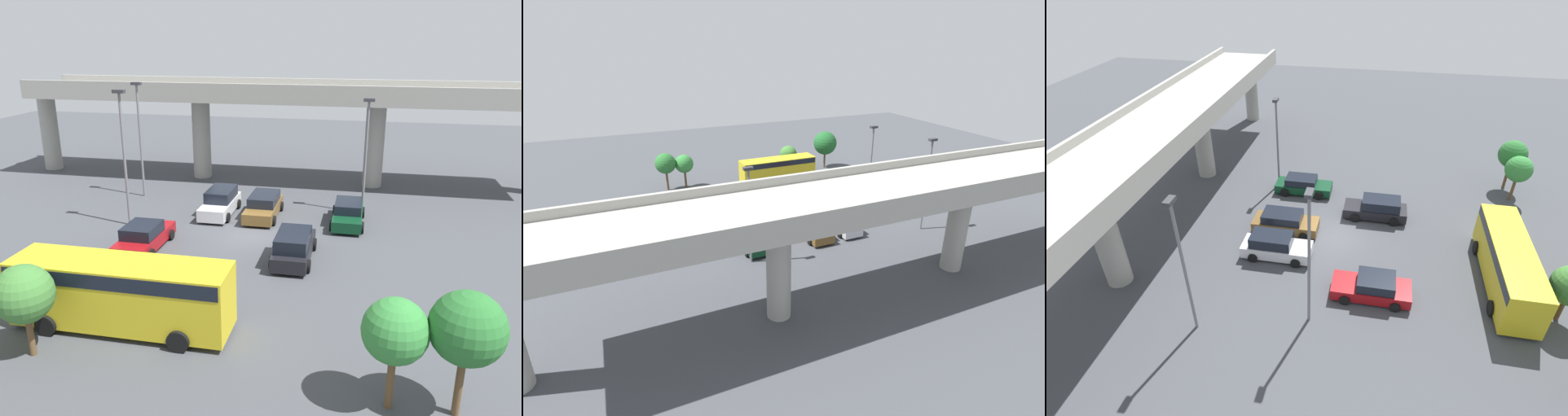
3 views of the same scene
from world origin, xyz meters
TOP-DOWN VIEW (x-y plane):
  - ground_plane at (0.00, 0.00)m, footprint 90.39×90.39m
  - highway_overpass at (0.00, 12.28)m, footprint 42.92×6.07m
  - parked_car_0 at (-5.35, -2.96)m, footprint 2.14×4.59m
  - parked_car_1 at (-2.85, 3.49)m, footprint 2.00×4.55m
  - parked_car_2 at (0.04, 3.54)m, footprint 2.10×4.64m
  - parked_car_3 at (2.92, -2.85)m, footprint 2.05×4.61m
  - parked_car_4 at (5.45, 3.29)m, footprint 2.02×4.56m
  - shuttle_bus at (-2.80, -10.69)m, footprint 8.77×2.54m
  - lamp_post_near_aisle at (-7.80, 0.33)m, footprint 0.70×0.35m
  - lamp_post_mid_lot at (-9.44, 6.19)m, footprint 0.70×0.35m
  - lamp_post_by_overpass at (6.30, 5.54)m, footprint 0.70×0.35m
  - tree_front_centre at (-5.24, -13.08)m, footprint 2.14×2.14m
  - tree_front_right at (7.45, -13.30)m, footprint 2.04×2.04m
  - tree_front_far_right at (9.46, -13.22)m, footprint 2.25×2.25m

SIDE VIEW (x-z plane):
  - ground_plane at x=0.00m, z-range 0.00..0.00m
  - parked_car_0 at x=-5.35m, z-range -0.06..1.40m
  - parked_car_4 at x=5.45m, z-range -0.02..1.39m
  - parked_car_2 at x=0.04m, z-range -0.02..1.45m
  - parked_car_3 at x=2.92m, z-range -0.03..1.59m
  - parked_car_1 at x=-2.85m, z-range -0.04..1.61m
  - shuttle_bus at x=-2.80m, z-range 0.27..3.14m
  - tree_front_centre at x=-5.24m, z-range 0.70..4.27m
  - tree_front_right at x=7.45m, z-range 0.85..4.63m
  - tree_front_far_right at x=9.46m, z-range 0.94..5.13m
  - lamp_post_by_overpass at x=6.30m, z-range 0.68..8.18m
  - lamp_post_mid_lot at x=-9.44m, z-range 0.69..8.86m
  - lamp_post_near_aisle at x=-7.80m, z-range 0.69..8.94m
  - highway_overpass at x=0.00m, z-range 2.30..10.20m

